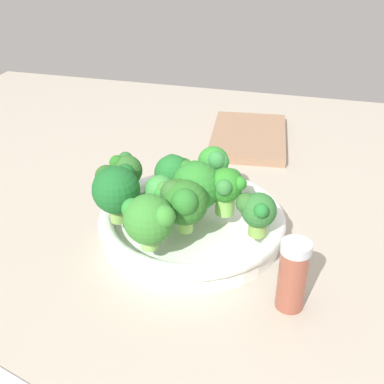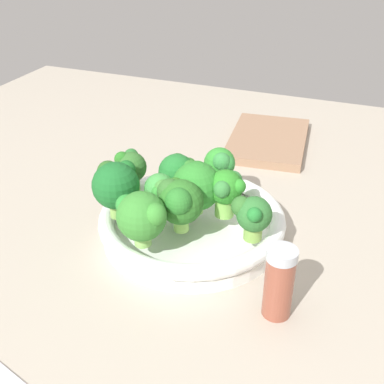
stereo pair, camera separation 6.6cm
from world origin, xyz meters
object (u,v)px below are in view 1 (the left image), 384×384
Objects in this scene: broccoli_floret_1 at (175,172)px; broccoli_floret_6 at (116,189)px; broccoli_floret_8 at (256,210)px; broccoli_floret_9 at (195,185)px; broccoli_floret_7 at (149,219)px; broccoli_floret_4 at (126,171)px; cutting_board at (249,137)px; broccoli_floret_2 at (183,201)px; bowl at (192,223)px; broccoli_floret_5 at (214,162)px; broccoli_floret_0 at (227,187)px; broccoli_floret_3 at (162,193)px; pepper_shaker at (293,275)px.

broccoli_floret_1 is 0.79× the size of broccoli_floret_6.
broccoli_floret_8 is 0.72× the size of broccoli_floret_9.
broccoli_floret_4 is at bearing -146.70° from broccoli_floret_7.
broccoli_floret_1 is at bearing -11.85° from cutting_board.
broccoli_floret_2 is 9.06cm from broccoli_floret_8.
broccoli_floret_7 is at bearing -17.18° from bowl.
broccoli_floret_1 is (-4.00, -3.57, 5.36)cm from bowl.
bowl is 3.60× the size of broccoli_floret_7.
broccoli_floret_7 is at bearing -12.98° from broccoli_floret_5.
broccoli_floret_4 is at bearing -104.02° from broccoli_floret_8.
bowl is at bearing -80.63° from broccoli_floret_0.
broccoli_floret_5 is 0.73× the size of broccoli_floret_9.
broccoli_floret_0 is at bearing 24.28° from broccoli_floret_5.
broccoli_floret_5 is at bearing -155.72° from broccoli_floret_0.
broccoli_floret_3 is (3.04, -7.90, -0.48)cm from broccoli_floret_0.
broccoli_floret_6 reaches higher than bowl.
broccoli_floret_3 is 6.05cm from broccoli_floret_6.
bowl is 4.35× the size of broccoli_floret_3.
broccoli_floret_5 is 0.82× the size of broccoli_floret_7.
broccoli_floret_5 is at bearing -145.04° from pepper_shaker.
broccoli_floret_3 is (-2.41, -3.48, -0.83)cm from broccoli_floret_2.
bowl is 7.89cm from broccoli_floret_2.
broccoli_floret_5 is at bearing 171.89° from bowl.
broccoli_floret_0 is at bearing 3.42° from cutting_board.
broccoli_floret_0 is at bearing 86.92° from broccoli_floret_4.
bowl is 2.89× the size of pepper_shaker.
broccoli_floret_6 reaches higher than cutting_board.
broccoli_floret_9 reaches higher than bowl.
bowl is 6.84cm from broccoli_floret_3.
broccoli_floret_7 is 13.29cm from broccoli_floret_8.
broccoli_floret_1 is at bearing -138.24° from bowl.
broccoli_floret_2 is 38.85cm from cutting_board.
pepper_shaker is at bearing 53.30° from bowl.
broccoli_floret_4 is 0.83× the size of broccoli_floret_6.
bowl is 33.45cm from cutting_board.
broccoli_floret_4 reaches higher than broccoli_floret_5.
cutting_board is (-33.05, 2.19, -7.12)cm from broccoli_floret_9.
pepper_shaker is (7.56, 5.42, -3.00)cm from broccoli_floret_8.
broccoli_floret_0 is 8.48cm from broccoli_floret_3.
pepper_shaker is (6.04, 14.31, -3.85)cm from broccoli_floret_2.
pepper_shaker is (11.03, 14.02, -3.44)cm from broccoli_floret_9.
broccoli_floret_9 is (-0.28, 0.39, 5.92)cm from bowl.
bowl is 11.36cm from broccoli_floret_7.
broccoli_floret_9 is (3.72, 3.96, 0.56)cm from broccoli_floret_1.
broccoli_floret_1 reaches higher than broccoli_floret_8.
broccoli_floret_4 is 19.46cm from broccoli_floret_8.
broccoli_floret_0 is at bearing 140.92° from broccoli_floret_2.
cutting_board is (-25.13, 1.41, -6.63)cm from broccoli_floret_5.
broccoli_floret_2 is (4.70, 0.10, 6.33)cm from bowl.
broccoli_floret_2 and broccoli_floret_7 have the same top height.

